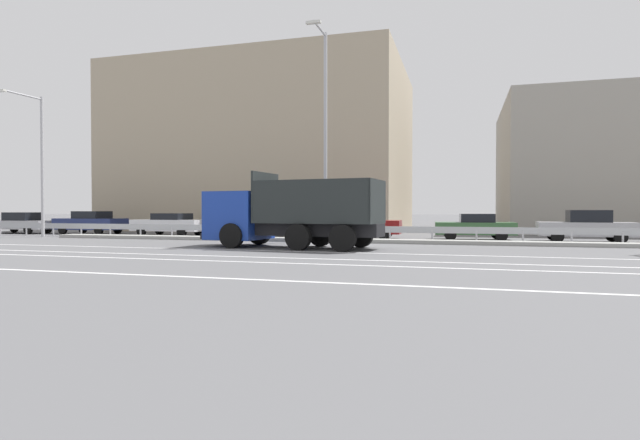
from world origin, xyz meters
name	(u,v)px	position (x,y,z in m)	size (l,w,h in m)	color
ground_plane	(357,246)	(0.00, 0.00, 0.00)	(320.00, 320.00, 0.00)	#565659
lane_strip_0	(279,251)	(-2.32, -3.73, 0.00)	(64.78, 0.16, 0.01)	silver
lane_strip_1	(252,257)	(-2.32, -6.30, 0.00)	(64.78, 0.16, 0.01)	silver
lane_strip_2	(232,261)	(-2.32, -7.83, 0.00)	(64.78, 0.16, 0.01)	silver
lane_strip_3	(167,276)	(-2.32, -11.36, 0.00)	(64.78, 0.16, 0.01)	silver
median_island	(366,241)	(0.00, 2.17, 0.09)	(35.63, 1.10, 0.18)	gray
median_guardrail	(369,230)	(0.00, 3.10, 0.57)	(64.78, 0.09, 0.78)	#9EA0A5
dump_truck	(273,218)	(-3.32, -1.83, 1.23)	(7.79, 3.28, 3.20)	#19389E
median_road_sign	(360,219)	(-0.30, 2.17, 1.16)	(0.76, 0.16, 2.18)	white
street_lamp_0	(39,157)	(-19.38, 1.78, 4.68)	(0.71, 2.80, 8.27)	#ADADB2
street_lamp_1	(325,127)	(-2.10, 2.14, 5.72)	(0.70, 2.25, 10.44)	#ADADB2
parked_car_0	(21,223)	(-24.53, 5.35, 0.72)	(4.74, 1.83, 1.44)	#A3A3A8
parked_car_1	(91,222)	(-19.29, 5.88, 0.77)	(4.71, 2.06, 1.52)	navy
parked_car_2	(170,224)	(-12.92, 5.37, 0.73)	(4.85, 2.18, 1.39)	silver
parked_car_3	(270,224)	(-6.40, 5.64, 0.77)	(4.62, 2.24, 1.53)	#A3A3A8
parked_car_4	(361,225)	(-0.87, 5.33, 0.74)	(4.45, 2.09, 1.41)	maroon
parked_car_5	(475,227)	(5.16, 5.87, 0.72)	(4.17, 2.19, 1.39)	#335B33
parked_car_6	(586,226)	(10.43, 5.55, 0.78)	(4.45, 1.98, 1.59)	#A3A3A8
background_building_0	(269,152)	(-11.34, 17.82, 6.55)	(22.67, 15.74, 13.09)	tan
background_building_1	(603,167)	(14.57, 19.63, 4.80)	(14.14, 14.37, 9.61)	gray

